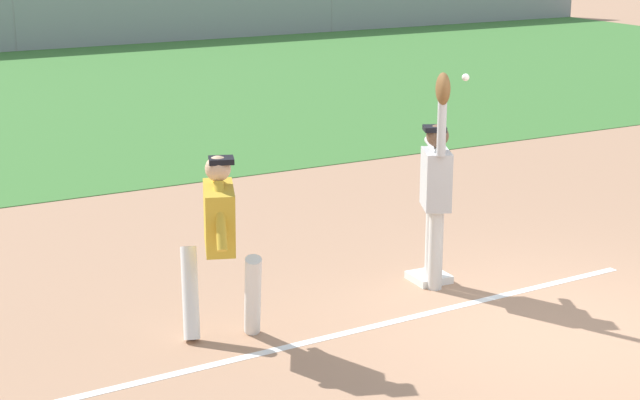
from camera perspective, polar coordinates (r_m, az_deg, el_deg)
The scene contains 10 objects.
ground_plane at distance 9.98m, azimuth 13.43°, elevation -7.08°, with size 71.17×71.17×0.00m, color tan.
outfield_grass at distance 22.65m, azimuth -12.05°, elevation 5.75°, with size 40.32×15.87×0.01m, color #3D7533.
chalk_foul_line at distance 8.71m, azimuth -13.00°, elevation -10.51°, with size 12.00×0.10×0.01m, color white.
first_base at distance 11.02m, azimuth 6.05°, elevation -4.27°, with size 0.38×0.38×0.08m, color white.
fielder at distance 10.56m, azimuth 6.45°, elevation 0.96°, with size 0.48×0.86×2.28m.
runner at distance 9.27m, azimuth -5.57°, elevation -1.91°, with size 0.76×0.82×1.72m.
baseball at distance 10.25m, azimuth 8.06°, elevation 6.74°, with size 0.07×0.07×0.07m, color white.
outfield_fence at distance 30.16m, azimuth -16.59°, elevation 9.53°, with size 40.40×0.08×1.74m.
parked_car_black at distance 33.11m, azimuth -16.55°, elevation 9.69°, with size 4.57×2.45×1.25m.
parked_car_blue at distance 33.95m, azimuth -9.07°, elevation 10.27°, with size 4.54×2.39×1.25m.
Camera 1 is at (-6.29, -6.75, 3.79)m, focal length 57.82 mm.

